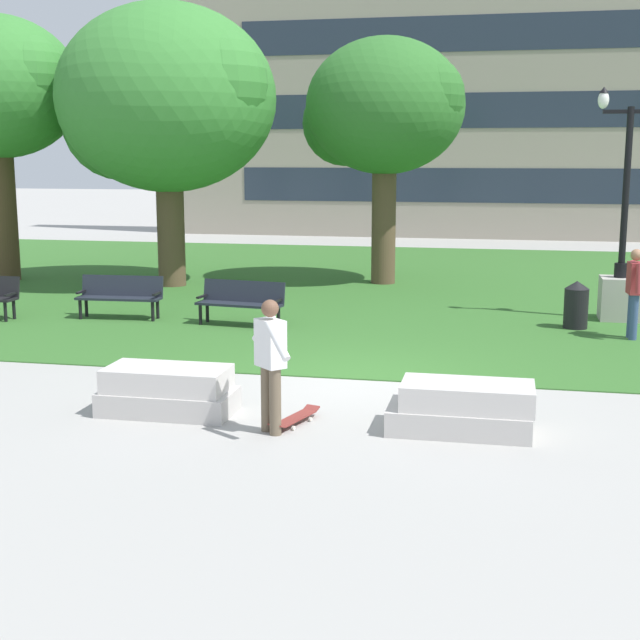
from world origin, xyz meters
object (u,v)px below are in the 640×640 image
Objects in this scene: concrete_block_center at (168,391)px; park_bench_far_right at (120,294)px; person_skateboarder at (271,358)px; skateboard at (295,418)px; person_bystander_near_lawn at (634,289)px; lamp_post_left at (621,274)px; concrete_block_left at (463,409)px; trash_bin at (576,304)px; park_bench_near_right at (241,300)px.

concrete_block_center is 7.37m from park_bench_far_right.
skateboard is at bearing 61.95° from person_skateboarder.
concrete_block_center is 1.83m from skateboard.
lamp_post_left is at bearing 90.18° from person_bystander_near_lawn.
concrete_block_left is 1.07× the size of person_bystander_near_lawn.
trash_bin is at bearing 138.31° from person_bystander_near_lawn.
trash_bin is at bearing 51.02° from concrete_block_center.
skateboard is 1.08× the size of trash_bin.
park_bench_near_right is at bearing -178.77° from person_bystander_near_lawn.
park_bench_near_right is at bearing -4.66° from park_bench_far_right.
person_bystander_near_lawn reaches higher than skateboard.
trash_bin is (6.69, 1.03, -0.04)m from park_bench_near_right.
trash_bin is at bearing -129.52° from lamp_post_left.
park_bench_near_right and park_bench_far_right have the same top height.
park_bench_far_right is 0.38× the size of lamp_post_left.
trash_bin reaches higher than park_bench_far_right.
lamp_post_left reaches higher than park_bench_far_right.
concrete_block_left is 2.17m from skateboard.
person_bystander_near_lawn is (5.03, 6.55, 0.90)m from skateboard.
person_skateboarder is 1.78× the size of trash_bin.
person_bystander_near_lawn is at bearing 1.23° from park_bench_near_right.
concrete_block_center is 0.37× the size of lamp_post_left.
trash_bin is 1.39m from person_bystander_near_lawn.
park_bench_far_right is at bearing 129.15° from skateboard.
person_skateboarder is 1.00× the size of person_bystander_near_lawn.
concrete_block_center reaches higher than skateboard.
lamp_post_left reaches higher than person_skateboarder.
trash_bin is at bearing 61.33° from person_skateboarder.
skateboard is 8.53m from park_bench_far_right.
person_skateboarder is 1.66× the size of skateboard.
lamp_post_left is (5.24, 8.98, 0.03)m from person_skateboarder.
skateboard is (-2.16, -0.13, -0.22)m from concrete_block_left.
concrete_block_left is 1.00× the size of park_bench_far_right.
person_skateboarder is 0.99m from skateboard.
trash_bin reaches higher than concrete_block_center.
person_skateboarder is at bearing -53.59° from park_bench_far_right.
concrete_block_left is at bearing -40.69° from park_bench_far_right.
concrete_block_center is 1.87× the size of trash_bin.
lamp_post_left is at bearing 10.76° from park_bench_far_right.
park_bench_near_right is 1.08× the size of person_bystander_near_lawn.
skateboard is 0.60× the size of person_bystander_near_lawn.
person_skateboarder is (1.60, -0.56, 0.66)m from concrete_block_center.
trash_bin reaches higher than park_bench_near_right.
concrete_block_left is at bearing 12.45° from person_skateboarder.
park_bench_near_right is at bearing 127.44° from concrete_block_left.
park_bench_near_right reaches higher than concrete_block_left.
concrete_block_center is at bearing 179.46° from concrete_block_left.
lamp_post_left reaches higher than skateboard.
trash_bin is (-0.97, -1.17, -0.50)m from lamp_post_left.
person_bystander_near_lawn is (10.41, -0.06, 0.44)m from park_bench_far_right.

